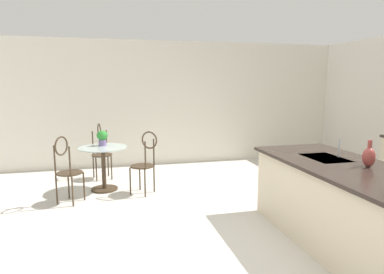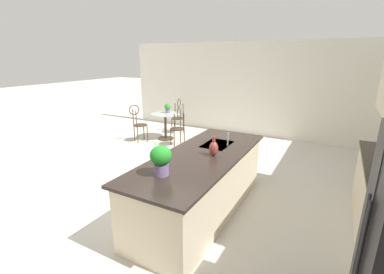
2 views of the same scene
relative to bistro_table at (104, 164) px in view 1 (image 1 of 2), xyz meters
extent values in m
plane|color=beige|center=(2.56, 1.75, -0.45)|extent=(40.00, 40.00, 0.00)
cube|color=silver|center=(-1.70, 1.75, 0.90)|extent=(0.12, 7.80, 2.70)
cube|color=beige|center=(2.86, 2.60, -0.01)|extent=(2.70, 0.96, 0.88)
cube|color=#2D231E|center=(2.86, 2.60, 0.45)|extent=(2.80, 1.06, 0.04)
cube|color=#B2B5BA|center=(2.31, 2.60, 0.46)|extent=(0.56, 0.40, 0.03)
cylinder|color=#3D2D1E|center=(0.00, 0.00, -0.43)|extent=(0.44, 0.44, 0.03)
cylinder|color=#3D2D1E|center=(0.00, 0.00, -0.07)|extent=(0.07, 0.07, 0.69)
cylinder|color=#B2C6C1|center=(0.00, 0.00, 0.29)|extent=(0.80, 0.80, 0.01)
cylinder|color=#3D2D1E|center=(0.37, 0.41, -0.22)|extent=(0.03, 0.03, 0.45)
cylinder|color=#3D2D1E|center=(0.15, 0.59, -0.22)|extent=(0.03, 0.03, 0.45)
cylinder|color=#3D2D1E|center=(0.54, 0.63, -0.22)|extent=(0.03, 0.03, 0.45)
cylinder|color=#3D2D1E|center=(0.32, 0.81, -0.22)|extent=(0.03, 0.03, 0.45)
cylinder|color=#3D2D1E|center=(0.34, 0.61, 0.01)|extent=(0.53, 0.53, 0.02)
cylinder|color=#3D2D1E|center=(0.54, 0.65, 0.23)|extent=(0.03, 0.03, 0.45)
cylinder|color=#3D2D1E|center=(0.34, 0.81, 0.23)|extent=(0.03, 0.03, 0.45)
torus|color=#3D2D1E|center=(0.44, 0.73, 0.45)|extent=(0.19, 0.24, 0.28)
cylinder|color=#3D2D1E|center=(-0.61, 0.13, -0.22)|extent=(0.03, 0.03, 0.45)
cylinder|color=#3D2D1E|center=(-0.55, -0.14, -0.22)|extent=(0.03, 0.03, 0.45)
cylinder|color=#3D2D1E|center=(-0.89, 0.07, -0.22)|extent=(0.03, 0.03, 0.45)
cylinder|color=#3D2D1E|center=(-0.82, -0.20, -0.22)|extent=(0.03, 0.03, 0.45)
cylinder|color=#3D2D1E|center=(-0.72, -0.04, 0.01)|extent=(0.45, 0.45, 0.02)
cylinder|color=#3D2D1E|center=(-0.89, 0.06, 0.23)|extent=(0.03, 0.03, 0.45)
cylinder|color=#3D2D1E|center=(-0.84, -0.20, 0.23)|extent=(0.03, 0.03, 0.45)
torus|color=#3D2D1E|center=(-0.86, -0.07, 0.45)|extent=(0.28, 0.09, 0.28)
cylinder|color=#3D2D1E|center=(0.31, -0.54, -0.22)|extent=(0.03, 0.03, 0.45)
cylinder|color=#3D2D1E|center=(0.46, -0.30, -0.22)|extent=(0.03, 0.03, 0.45)
cylinder|color=#3D2D1E|center=(0.55, -0.68, -0.22)|extent=(0.03, 0.03, 0.45)
cylinder|color=#3D2D1E|center=(0.70, -0.44, -0.22)|extent=(0.03, 0.03, 0.45)
cylinder|color=#3D2D1E|center=(0.51, -0.49, 0.01)|extent=(0.52, 0.52, 0.02)
cylinder|color=#3D2D1E|center=(0.57, -0.68, 0.23)|extent=(0.03, 0.03, 0.45)
cylinder|color=#3D2D1E|center=(0.70, -0.45, 0.23)|extent=(0.03, 0.03, 0.45)
torus|color=#3D2D1E|center=(0.64, -0.57, 0.45)|extent=(0.26, 0.17, 0.28)
cylinder|color=#B2B5BA|center=(2.31, 2.78, 0.58)|extent=(0.02, 0.02, 0.22)
cylinder|color=#7A669E|center=(-0.14, 0.00, 0.34)|extent=(0.13, 0.13, 0.10)
ellipsoid|color=#308A33|center=(-0.14, 0.00, 0.47)|extent=(0.18, 0.18, 0.17)
ellipsoid|color=#993D38|center=(2.81, 2.76, 0.58)|extent=(0.13, 0.13, 0.21)
cylinder|color=#993D38|center=(2.81, 2.76, 0.72)|extent=(0.04, 0.04, 0.08)
camera|label=1|loc=(5.76, 0.11, 1.35)|focal=31.73mm
camera|label=2|loc=(6.12, 4.23, 1.83)|focal=25.12mm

